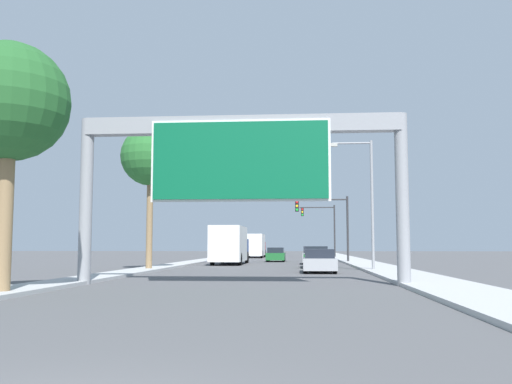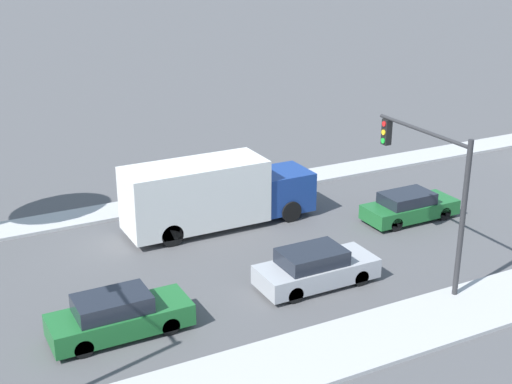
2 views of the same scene
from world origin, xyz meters
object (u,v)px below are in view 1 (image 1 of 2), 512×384
at_px(truck_box_secondary, 255,246).
at_px(palm_tree_background, 151,157).
at_px(traffic_light_near_intersection, 329,217).
at_px(car_far_center, 276,255).
at_px(truck_box_primary, 230,245).
at_px(car_far_left, 313,256).
at_px(street_lamp_right, 366,193).
at_px(car_near_center, 316,258).
at_px(car_mid_right, 319,261).
at_px(traffic_light_mid_block, 324,222).
at_px(sign_gantry, 241,157).
at_px(palm_tree_foreground, 9,104).

bearing_deg(truck_box_secondary, palm_tree_background, -95.46).
distance_m(traffic_light_near_intersection, palm_tree_background, 21.44).
height_order(car_far_center, truck_box_primary, truck_box_primary).
distance_m(car_far_left, street_lamp_right, 14.24).
xyz_separation_m(car_far_center, traffic_light_near_intersection, (5.08, -3.28, 3.53)).
bearing_deg(palm_tree_background, car_near_center, 27.31).
distance_m(car_near_center, truck_box_secondary, 33.48).
bearing_deg(car_far_left, car_mid_right, -90.00).
height_order(car_near_center, traffic_light_mid_block, traffic_light_mid_block).
height_order(traffic_light_near_intersection, street_lamp_right, street_lamp_right).
xyz_separation_m(car_far_center, palm_tree_background, (-7.15, -20.62, 6.58)).
relative_size(sign_gantry, car_near_center, 2.82).
bearing_deg(truck_box_primary, car_far_left, 9.26).
height_order(sign_gantry, truck_box_secondary, sign_gantry).
xyz_separation_m(sign_gantry, truck_box_secondary, (-3.50, 51.02, -3.61)).
distance_m(car_near_center, palm_tree_background, 13.65).
xyz_separation_m(truck_box_secondary, street_lamp_right, (9.98, -38.26, 3.31)).
relative_size(car_near_center, car_far_center, 1.04).
xyz_separation_m(car_near_center, car_mid_right, (-0.00, -7.25, -0.06)).
distance_m(palm_tree_foreground, palm_tree_background, 18.00).
bearing_deg(car_near_center, car_far_left, 90.00).
bearing_deg(truck_box_primary, truck_box_secondary, 90.00).
relative_size(car_near_center, car_far_left, 1.01).
height_order(car_near_center, truck_box_primary, truck_box_primary).
bearing_deg(car_mid_right, car_far_left, 90.00).
distance_m(car_mid_right, traffic_light_mid_block, 39.32).
relative_size(truck_box_secondary, traffic_light_mid_block, 1.32).
bearing_deg(palm_tree_background, palm_tree_foreground, -89.77).
height_order(car_far_center, traffic_light_mid_block, traffic_light_mid_block).
height_order(car_far_center, truck_box_secondary, truck_box_secondary).
height_order(car_near_center, palm_tree_foreground, palm_tree_foreground).
bearing_deg(car_mid_right, traffic_light_near_intersection, 85.25).
distance_m(car_far_center, traffic_light_mid_block, 17.98).
xyz_separation_m(car_mid_right, street_lamp_right, (2.98, 1.73, 4.20)).
bearing_deg(traffic_light_mid_block, car_far_center, -107.86).
height_order(sign_gantry, car_near_center, sign_gantry).
bearing_deg(street_lamp_right, truck_box_secondary, 104.62).
xyz_separation_m(car_far_center, street_lamp_right, (6.48, -20.64, 4.19)).
height_order(car_near_center, truck_box_secondary, truck_box_secondary).
relative_size(car_near_center, street_lamp_right, 0.59).
xyz_separation_m(car_near_center, palm_tree_foreground, (-10.58, -23.47, 5.49)).
bearing_deg(car_mid_right, truck_box_primary, 116.76).
distance_m(car_near_center, truck_box_primary, 9.68).
bearing_deg(sign_gantry, car_near_center, 79.17).
bearing_deg(palm_tree_foreground, car_far_left, 71.29).
xyz_separation_m(car_near_center, car_far_left, (-0.00, 7.77, -0.00)).
xyz_separation_m(car_near_center, traffic_light_near_intersection, (1.58, 11.83, 3.46)).
relative_size(car_mid_right, palm_tree_foreground, 0.52).
height_order(sign_gantry, truck_box_primary, sign_gantry).
relative_size(traffic_light_near_intersection, palm_tree_foreground, 0.74).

